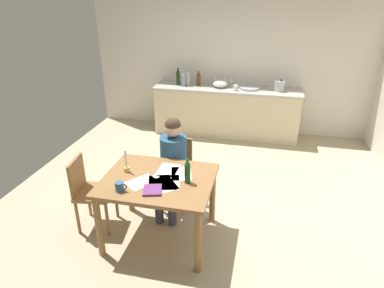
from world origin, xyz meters
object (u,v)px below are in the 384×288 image
at_px(book_magazine, 152,190).
at_px(wine_glass_near_sink, 231,80).
at_px(chair_at_table, 176,169).
at_px(candlestick, 127,166).
at_px(wine_bottle_on_table, 187,173).
at_px(sink_unit, 249,88).
at_px(mixing_bowl, 220,84).
at_px(wine_glass_back_right, 216,79).
at_px(wine_glass_back_left, 220,79).
at_px(wine_glass_by_kettle, 225,80).
at_px(bottle_wine_red, 188,80).
at_px(dining_table, 159,188).
at_px(teacup_on_counter, 236,88).
at_px(chair_side_empty, 90,190).
at_px(coffee_mug, 120,187).
at_px(bottle_vinegar, 184,80).
at_px(stovetop_kettle, 280,85).
at_px(person_seated, 172,160).
at_px(bottle_sauce, 199,79).
at_px(bottle_oil, 178,78).

height_order(book_magazine, wine_glass_near_sink, wine_glass_near_sink).
xyz_separation_m(chair_at_table, candlestick, (-0.36, -0.64, 0.34)).
height_order(wine_bottle_on_table, sink_unit, sink_unit).
xyz_separation_m(mixing_bowl, wine_glass_back_right, (-0.11, 0.14, 0.05)).
bearing_deg(wine_glass_back_left, candlestick, -99.05).
distance_m(wine_glass_by_kettle, wine_glass_back_left, 0.11).
height_order(bottle_wine_red, wine_glass_back_left, bottle_wine_red).
distance_m(dining_table, wine_glass_by_kettle, 3.30).
height_order(wine_glass_back_right, teacup_on_counter, wine_glass_back_right).
relative_size(dining_table, bottle_wine_red, 4.62).
height_order(chair_at_table, wine_glass_by_kettle, wine_glass_by_kettle).
height_order(wine_glass_by_kettle, wine_glass_back_right, same).
height_order(mixing_bowl, teacup_on_counter, mixing_bowl).
distance_m(chair_side_empty, teacup_on_counter, 3.24).
height_order(sink_unit, teacup_on_counter, sink_unit).
distance_m(coffee_mug, sink_unit, 3.56).
distance_m(chair_side_empty, bottle_vinegar, 3.10).
bearing_deg(stovetop_kettle, book_magazine, -109.72).
distance_m(chair_at_table, wine_glass_near_sink, 2.64).
bearing_deg(stovetop_kettle, wine_glass_back_right, 172.61).
bearing_deg(dining_table, wine_glass_back_left, 87.57).
bearing_deg(sink_unit, bottle_vinegar, -177.80).
relative_size(bottle_vinegar, wine_glass_by_kettle, 1.69).
bearing_deg(person_seated, chair_side_empty, -147.45).
bearing_deg(book_magazine, teacup_on_counter, 66.81).
bearing_deg(teacup_on_counter, sink_unit, 34.46).
distance_m(dining_table, teacup_on_counter, 3.02).
bearing_deg(wine_bottle_on_table, candlestick, 174.09).
bearing_deg(person_seated, sink_unit, 74.54).
bearing_deg(dining_table, teacup_on_counter, 80.93).
bearing_deg(bottle_sauce, wine_glass_near_sink, 10.28).
height_order(chair_side_empty, sink_unit, sink_unit).
distance_m(book_magazine, teacup_on_counter, 3.24).
xyz_separation_m(person_seated, chair_side_empty, (-0.82, -0.52, -0.20)).
bearing_deg(chair_at_table, stovetop_kettle, 62.93).
bearing_deg(bottle_wine_red, wine_glass_by_kettle, 15.04).
distance_m(chair_at_table, bottle_vinegar, 2.48).
xyz_separation_m(book_magazine, bottle_vinegar, (-0.52, 3.31, 0.25)).
bearing_deg(mixing_bowl, teacup_on_counter, -27.94).
height_order(bottle_oil, wine_glass_near_sink, bottle_oil).
bearing_deg(dining_table, coffee_mug, -133.66).
distance_m(chair_at_table, chair_side_empty, 1.06).
relative_size(coffee_mug, teacup_on_counter, 1.06).
distance_m(bottle_oil, wine_glass_back_right, 0.70).
distance_m(chair_at_table, teacup_on_counter, 2.36).
distance_m(person_seated, coffee_mug, 0.91).
bearing_deg(chair_at_table, book_magazine, -88.19).
xyz_separation_m(dining_table, wine_glass_near_sink, (0.36, 3.27, 0.37)).
relative_size(bottle_sauce, stovetop_kettle, 1.19).
relative_size(wine_bottle_on_table, bottle_sauce, 1.01).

